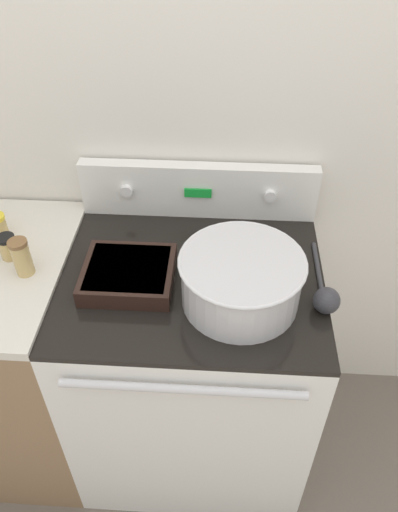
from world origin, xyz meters
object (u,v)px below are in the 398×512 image
at_px(spice_jar_black_cap, 8,247).
at_px(ladle, 326,297).
at_px(casserole_dish, 128,273).
at_px(mixing_bowl, 241,278).
at_px(spice_jar_brown_cap, 22,257).

bearing_deg(spice_jar_black_cap, ladle, -8.25).
height_order(casserole_dish, spice_jar_black_cap, spice_jar_black_cap).
bearing_deg(casserole_dish, mixing_bowl, -9.51).
bearing_deg(ladle, spice_jar_black_cap, 171.75).
height_order(mixing_bowl, spice_jar_black_cap, mixing_bowl).
xyz_separation_m(casserole_dish, ladle, (0.57, -0.06, 0.00)).
relative_size(casserole_dish, spice_jar_brown_cap, 2.20).
height_order(mixing_bowl, spice_jar_brown_cap, mixing_bowl).
height_order(casserole_dish, spice_jar_brown_cap, spice_jar_brown_cap).
distance_m(ladle, spice_jar_brown_cap, 0.88).
xyz_separation_m(mixing_bowl, spice_jar_brown_cap, (-0.64, 0.06, -0.01)).
bearing_deg(spice_jar_brown_cap, casserole_dish, -1.21).
distance_m(mixing_bowl, spice_jar_brown_cap, 0.64).
xyz_separation_m(ladle, spice_jar_black_cap, (-0.95, 0.14, 0.02)).
bearing_deg(ladle, casserole_dish, 173.50).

